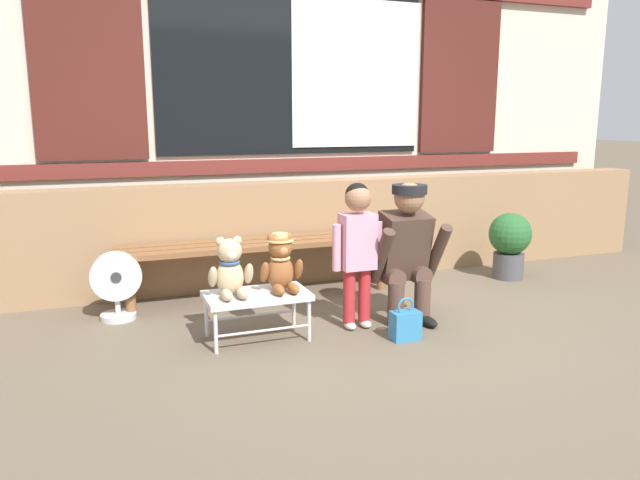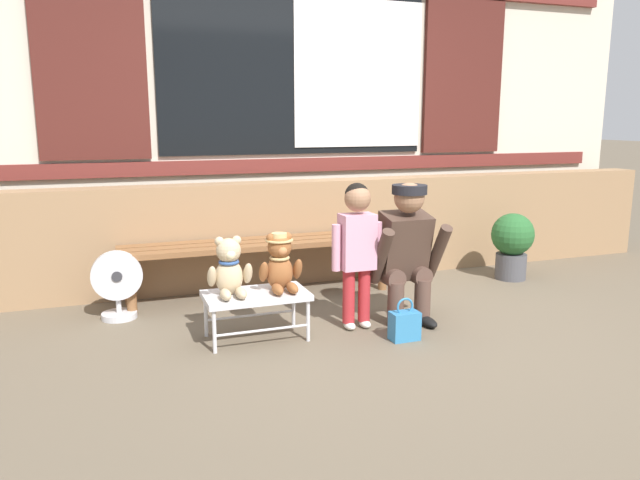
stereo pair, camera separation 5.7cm
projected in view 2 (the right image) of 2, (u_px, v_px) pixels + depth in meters
The scene contains 12 objects.
ground_plane at pixel (385, 332), 3.91m from camera, with size 60.00×60.00×0.00m, color brown.
brick_low_wall at pixel (312, 230), 5.14m from camera, with size 6.81×0.25×0.85m, color #997551.
shop_facade at pixel (293, 58), 5.33m from camera, with size 6.95×0.26×3.77m.
wooden_bench_long at pixel (261, 249), 4.63m from camera, with size 2.10×0.40×0.44m.
small_display_bench at pixel (256, 298), 3.75m from camera, with size 0.64×0.36×0.30m.
teddy_bear_plain at pixel (229, 269), 3.65m from camera, with size 0.28×0.26×0.36m.
teddy_bear_with_hat at pixel (280, 263), 3.76m from camera, with size 0.28×0.27×0.36m.
child_standing at pixel (357, 240), 3.89m from camera, with size 0.35×0.18×0.96m.
adult_crouching at pixel (406, 252), 4.05m from camera, with size 0.50×0.49×0.95m.
handbag_on_ground at pixel (405, 325), 3.76m from camera, with size 0.18×0.11×0.27m.
potted_plant at pixel (512, 242), 5.16m from camera, with size 0.36×0.36×0.57m.
floor_fan at pixel (117, 285), 4.13m from camera, with size 0.34×0.24×0.48m.
Camera 2 is at (-1.66, -3.35, 1.36)m, focal length 33.94 mm.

